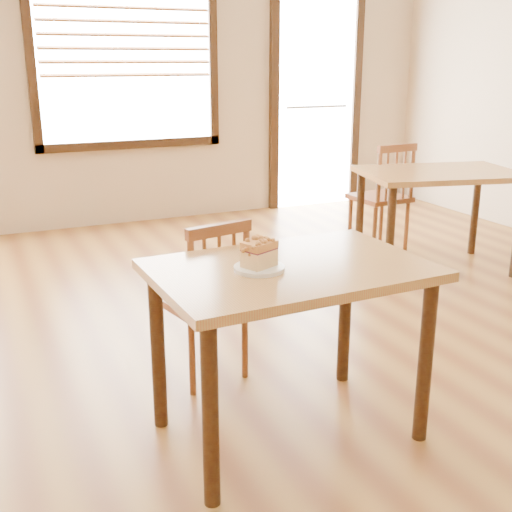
{
  "coord_description": "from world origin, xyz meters",
  "views": [
    {
      "loc": [
        -1.16,
        -2.09,
        1.53
      ],
      "look_at": [
        -0.17,
        0.08,
        0.8
      ],
      "focal_mm": 45.0,
      "sensor_mm": 36.0,
      "label": 1
    }
  ],
  "objects": [
    {
      "name": "ground",
      "position": [
        0.0,
        0.0,
        0.0
      ],
      "size": [
        8.0,
        8.0,
        0.0
      ],
      "primitive_type": "plane",
      "color": "olive"
    },
    {
      "name": "window_right",
      "position": [
        0.3,
        3.97,
        1.81
      ],
      "size": [
        1.76,
        0.1,
        1.96
      ],
      "color": "white",
      "rests_on": "room_shell"
    },
    {
      "name": "entry_door",
      "position": [
        2.3,
        3.98,
        1.2
      ],
      "size": [
        1.08,
        0.06,
        2.29
      ],
      "color": "white",
      "rests_on": "ground"
    },
    {
      "name": "cafe_table_main",
      "position": [
        -0.04,
        0.05,
        0.64
      ],
      "size": [
        1.11,
        0.76,
        0.75
      ],
      "rotation": [
        0.0,
        0.0,
        0.03
      ],
      "color": "#A2823F",
      "rests_on": "ground"
    },
    {
      "name": "cafe_chair_main",
      "position": [
        -0.18,
        0.66,
        0.42
      ],
      "size": [
        0.44,
        0.44,
        0.83
      ],
      "rotation": [
        0.0,
        0.0,
        3.34
      ],
      "color": "brown",
      "rests_on": "ground"
    },
    {
      "name": "cafe_table_second",
      "position": [
        2.0,
        1.6,
        0.64
      ],
      "size": [
        1.26,
        0.99,
        0.75
      ],
      "rotation": [
        0.0,
        0.0,
        -0.23
      ],
      "color": "#A2823F",
      "rests_on": "ground"
    },
    {
      "name": "cafe_chair_second",
      "position": [
        1.92,
        2.17,
        0.46
      ],
      "size": [
        0.43,
        0.43,
        0.91
      ],
      "rotation": [
        0.0,
        0.0,
        3.2
      ],
      "color": "brown",
      "rests_on": "ground"
    },
    {
      "name": "plate",
      "position": [
        -0.17,
        0.05,
        0.76
      ],
      "size": [
        0.2,
        0.2,
        0.02
      ],
      "color": "white",
      "rests_on": "cafe_table_main"
    },
    {
      "name": "cake_slice",
      "position": [
        -0.18,
        0.05,
        0.82
      ],
      "size": [
        0.15,
        0.13,
        0.12
      ],
      "rotation": [
        0.0,
        0.0,
        0.41
      ],
      "color": "tan",
      "rests_on": "plate"
    }
  ]
}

